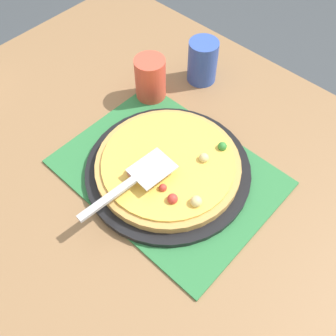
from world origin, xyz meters
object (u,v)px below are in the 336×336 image
object	(u,v)px
pizza	(168,165)
cup_far	(150,79)
cup_near	(203,61)
pizza_server	(133,180)
pizza_pan	(168,170)

from	to	relation	value
pizza	cup_far	xyz separation A→B (m)	(0.21, -0.16, 0.03)
cup_near	cup_far	xyz separation A→B (m)	(0.05, 0.15, 0.00)
pizza	pizza_server	size ratio (longest dim) A/B	1.42
pizza	cup_far	world-z (taller)	cup_far
pizza	pizza_pan	bearing A→B (deg)	-32.06
cup_near	pizza_server	xyz separation A→B (m)	(-0.14, 0.40, 0.01)
cup_near	pizza_server	size ratio (longest dim) A/B	0.52
cup_far	pizza_server	xyz separation A→B (m)	(-0.20, 0.25, 0.01)
cup_far	pizza	bearing A→B (deg)	142.99
pizza	pizza_server	world-z (taller)	pizza_server
pizza_pan	cup_far	bearing A→B (deg)	-37.03
pizza_pan	pizza	bearing A→B (deg)	147.94
pizza_pan	cup_far	size ratio (longest dim) A/B	3.17
pizza_pan	pizza_server	distance (m)	0.11
pizza_server	pizza_pan	bearing A→B (deg)	-94.94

